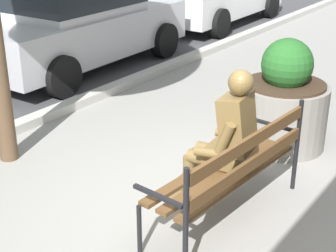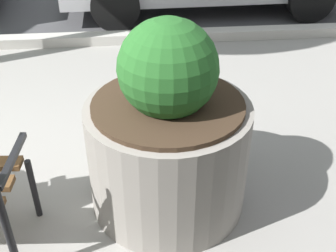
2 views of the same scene
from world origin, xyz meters
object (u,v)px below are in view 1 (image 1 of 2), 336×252
Objects in this scene: bronze_statue_seated at (222,142)px; parked_car_silver at (77,20)px; concrete_planter at (283,105)px; park_bench at (234,167)px.

parked_car_silver is (2.49, 4.31, 0.17)m from bronze_statue_seated.
parked_car_silver is at bearing 78.16° from concrete_planter.
bronze_statue_seated is 0.33× the size of parked_car_silver.
parked_car_silver is at bearing 59.66° from park_bench.
concrete_planter is at bearing 10.31° from park_bench.
park_bench is 0.29m from bronze_statue_seated.
bronze_statue_seated is at bearing -176.18° from concrete_planter.
bronze_statue_seated is 1.62m from concrete_planter.
concrete_planter is 4.30m from parked_car_silver.
concrete_planter is (1.61, 0.11, -0.16)m from bronze_statue_seated.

